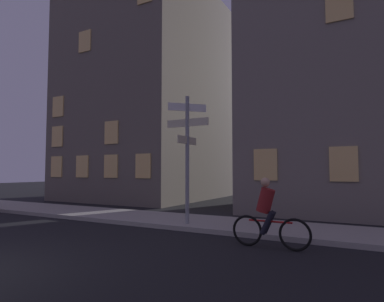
% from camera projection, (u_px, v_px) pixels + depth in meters
% --- Properties ---
extents(sidewalk_kerb, '(40.00, 2.56, 0.14)m').
position_uv_depth(sidewalk_kerb, '(163.00, 219.00, 11.32)').
color(sidewalk_kerb, '#9E9991').
rests_on(sidewalk_kerb, ground_plane).
extents(signpost, '(1.48, 1.15, 3.98)m').
position_uv_depth(signpost, '(187.00, 147.00, 10.17)').
color(signpost, gray).
rests_on(signpost, sidewalk_kerb).
extents(cyclist, '(1.82, 0.32, 1.61)m').
position_uv_depth(cyclist, '(268.00, 215.00, 7.45)').
color(cyclist, black).
rests_on(cyclist, ground_plane).
extents(building_left_block, '(8.29, 9.75, 13.53)m').
position_uv_depth(building_left_block, '(151.00, 96.00, 21.80)').
color(building_left_block, '#6B6056').
rests_on(building_left_block, ground_plane).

